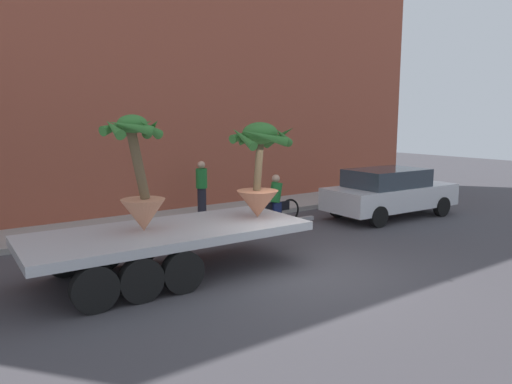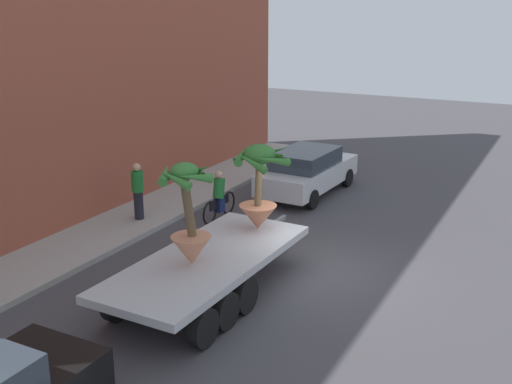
{
  "view_description": "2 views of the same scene",
  "coord_description": "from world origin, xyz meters",
  "px_view_note": "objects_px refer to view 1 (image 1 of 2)",
  "views": [
    {
      "loc": [
        -6.4,
        -7.2,
        3.2
      ],
      "look_at": [
        0.12,
        1.98,
        1.43
      ],
      "focal_mm": 33.17,
      "sensor_mm": 36.0,
      "label": 1
    },
    {
      "loc": [
        -13.21,
        -5.4,
        6.38
      ],
      "look_at": [
        0.1,
        1.58,
        1.78
      ],
      "focal_mm": 43.73,
      "sensor_mm": 36.0,
      "label": 2
    }
  ],
  "objects_px": {
    "flatbed_trailer": "(157,240)",
    "pedestrian_near_gate": "(202,187)",
    "parked_car": "(390,192)",
    "potted_palm_rear": "(139,181)",
    "potted_palm_middle": "(259,169)",
    "cyclist": "(276,202)"
  },
  "relations": [
    {
      "from": "flatbed_trailer",
      "to": "cyclist",
      "type": "relative_size",
      "value": 3.64
    },
    {
      "from": "potted_palm_middle",
      "to": "cyclist",
      "type": "distance_m",
      "value": 3.97
    },
    {
      "from": "potted_palm_middle",
      "to": "pedestrian_near_gate",
      "type": "xyz_separation_m",
      "value": [
        1.05,
        4.58,
        -1.02
      ]
    },
    {
      "from": "flatbed_trailer",
      "to": "potted_palm_rear",
      "type": "relative_size",
      "value": 2.93
    },
    {
      "from": "flatbed_trailer",
      "to": "potted_palm_middle",
      "type": "height_order",
      "value": "potted_palm_middle"
    },
    {
      "from": "cyclist",
      "to": "pedestrian_near_gate",
      "type": "xyz_separation_m",
      "value": [
        -1.51,
        1.89,
        0.37
      ]
    },
    {
      "from": "parked_car",
      "to": "flatbed_trailer",
      "type": "bearing_deg",
      "value": -172.36
    },
    {
      "from": "flatbed_trailer",
      "to": "cyclist",
      "type": "xyz_separation_m",
      "value": [
        4.95,
        2.51,
        -0.09
      ]
    },
    {
      "from": "potted_palm_rear",
      "to": "parked_car",
      "type": "xyz_separation_m",
      "value": [
        8.87,
        1.07,
        -1.16
      ]
    },
    {
      "from": "cyclist",
      "to": "potted_palm_rear",
      "type": "bearing_deg",
      "value": -155.15
    },
    {
      "from": "flatbed_trailer",
      "to": "pedestrian_near_gate",
      "type": "xyz_separation_m",
      "value": [
        3.44,
        4.4,
        0.28
      ]
    },
    {
      "from": "potted_palm_middle",
      "to": "parked_car",
      "type": "height_order",
      "value": "potted_palm_middle"
    },
    {
      "from": "potted_palm_rear",
      "to": "pedestrian_near_gate",
      "type": "height_order",
      "value": "potted_palm_rear"
    },
    {
      "from": "parked_car",
      "to": "cyclist",
      "type": "bearing_deg",
      "value": 159.36
    },
    {
      "from": "flatbed_trailer",
      "to": "potted_palm_rear",
      "type": "height_order",
      "value": "potted_palm_rear"
    },
    {
      "from": "potted_palm_middle",
      "to": "potted_palm_rear",
      "type": "bearing_deg",
      "value": 174.48
    },
    {
      "from": "potted_palm_rear",
      "to": "cyclist",
      "type": "bearing_deg",
      "value": 24.85
    },
    {
      "from": "flatbed_trailer",
      "to": "cyclist",
      "type": "distance_m",
      "value": 5.55
    },
    {
      "from": "flatbed_trailer",
      "to": "potted_palm_middle",
      "type": "distance_m",
      "value": 2.73
    },
    {
      "from": "potted_palm_rear",
      "to": "potted_palm_middle",
      "type": "relative_size",
      "value": 1.07
    },
    {
      "from": "parked_car",
      "to": "pedestrian_near_gate",
      "type": "bearing_deg",
      "value": 147.62
    },
    {
      "from": "potted_palm_rear",
      "to": "potted_palm_middle",
      "type": "bearing_deg",
      "value": -5.52
    }
  ]
}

